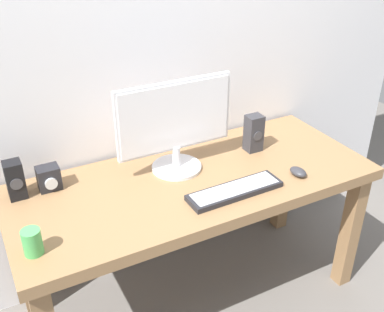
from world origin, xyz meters
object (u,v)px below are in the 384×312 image
at_px(audio_controller, 49,178).
at_px(coffee_mug, 32,242).
at_px(monitor, 175,124).
at_px(mouse, 298,172).
at_px(speaker_left, 15,180).
at_px(desk, 194,196).
at_px(speaker_right, 254,133).
at_px(keyboard_primary, 235,191).

relative_size(audio_controller, coffee_mug, 1.05).
height_order(monitor, mouse, monitor).
xyz_separation_m(speaker_left, audio_controller, (0.14, 0.00, -0.03)).
bearing_deg(audio_controller, desk, -20.22).
relative_size(monitor, audio_controller, 5.22).
relative_size(speaker_right, coffee_mug, 1.87).
relative_size(mouse, coffee_mug, 0.89).
height_order(desk, speaker_left, speaker_left).
xyz_separation_m(monitor, speaker_left, (-0.71, 0.10, -0.14)).
height_order(monitor, keyboard_primary, monitor).
relative_size(keyboard_primary, speaker_right, 2.31).
height_order(speaker_left, coffee_mug, speaker_left).
distance_m(speaker_left, coffee_mug, 0.41).
bearing_deg(keyboard_primary, mouse, -1.85).
relative_size(speaker_left, coffee_mug, 1.68).
height_order(mouse, speaker_right, speaker_right).
bearing_deg(speaker_left, speaker_right, -6.03).
bearing_deg(audio_controller, speaker_left, -179.19).
xyz_separation_m(speaker_right, audio_controller, (-1.00, 0.12, -0.04)).
bearing_deg(desk, speaker_left, 163.43).
xyz_separation_m(monitor, keyboard_primary, (0.13, -0.32, -0.22)).
relative_size(desk, monitor, 3.02).
bearing_deg(mouse, speaker_right, 93.90).
distance_m(desk, mouse, 0.50).
distance_m(keyboard_primary, speaker_right, 0.43).
distance_m(monitor, keyboard_primary, 0.41).
xyz_separation_m(monitor, mouse, (0.47, -0.33, -0.21)).
bearing_deg(mouse, coffee_mug, 174.38).
xyz_separation_m(keyboard_primary, mouse, (0.34, -0.01, 0.00)).
distance_m(monitor, speaker_left, 0.73).
relative_size(mouse, speaker_right, 0.48).
bearing_deg(coffee_mug, keyboard_primary, -0.84).
distance_m(keyboard_primary, coffee_mug, 0.86).
relative_size(keyboard_primary, mouse, 4.83).
distance_m(desk, monitor, 0.35).
distance_m(mouse, speaker_right, 0.32).
bearing_deg(mouse, keyboard_primary, 173.66).
distance_m(audio_controller, coffee_mug, 0.43).
bearing_deg(audio_controller, mouse, -22.26).
bearing_deg(audio_controller, speaker_right, -6.96).
xyz_separation_m(keyboard_primary, audio_controller, (-0.71, 0.42, 0.04)).
distance_m(monitor, mouse, 0.62).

